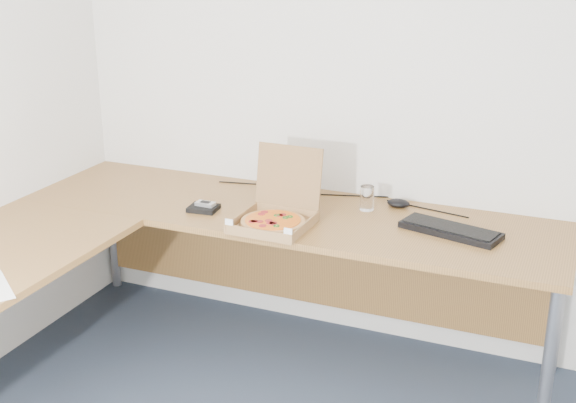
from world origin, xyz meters
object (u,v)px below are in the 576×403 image
at_px(pizza_box, 275,217).
at_px(keyboard, 450,230).
at_px(desk, 179,239).
at_px(drinking_glass, 367,198).
at_px(wallet, 204,208).

xyz_separation_m(pizza_box, keyboard, (0.72, 0.20, -0.02)).
height_order(desk, drinking_glass, drinking_glass).
distance_m(drinking_glass, wallet, 0.75).
distance_m(desk, keyboard, 1.15).
bearing_deg(pizza_box, keyboard, 16.95).
distance_m(desk, wallet, 0.28).
bearing_deg(pizza_box, wallet, 173.55).
xyz_separation_m(desk, pizza_box, (0.34, 0.23, 0.07)).
distance_m(pizza_box, keyboard, 0.75).
height_order(desk, pizza_box, pizza_box).
bearing_deg(desk, pizza_box, 33.76).
xyz_separation_m(desk, drinking_glass, (0.65, 0.58, 0.09)).
xyz_separation_m(pizza_box, drinking_glass, (0.31, 0.35, 0.02)).
relative_size(drinking_glass, wallet, 0.87).
relative_size(desk, pizza_box, 6.95).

